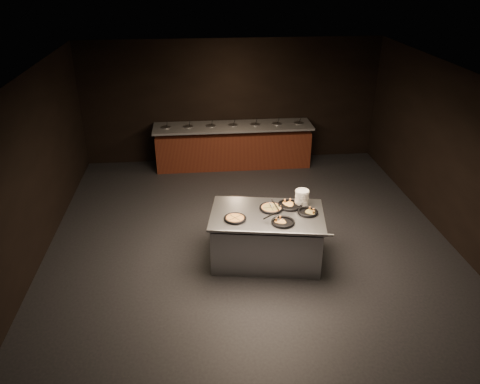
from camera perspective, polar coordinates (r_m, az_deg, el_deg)
The scene contains 11 objects.
room at distance 7.51m, azimuth 1.45°, elevation 2.74°, with size 7.02×8.02×2.92m.
salad_bar at distance 11.17m, azimuth -0.83°, elevation 5.36°, with size 3.70×0.83×1.18m.
serving_counter at distance 7.66m, azimuth 3.25°, elevation -5.58°, with size 1.96×1.44×0.86m.
plate_stack at distance 7.74m, azimuth 7.56°, elevation -0.62°, with size 0.23×0.23×0.24m, color silver.
pan_veggie_whole at distance 7.26m, azimuth -0.61°, elevation -3.22°, with size 0.35×0.35×0.04m.
pan_cheese_whole at distance 7.57m, azimuth 3.84°, elevation -1.93°, with size 0.39×0.39×0.04m.
pan_cheese_slices_a at distance 7.69m, azimuth 6.10°, elevation -1.58°, with size 0.40×0.40×0.04m.
pan_cheese_slices_b at distance 7.19m, azimuth 5.26°, elevation -3.66°, with size 0.36×0.36×0.04m.
pan_veggie_slices at distance 7.52m, azimuth 8.27°, elevation -2.42°, with size 0.33×0.33×0.04m.
server_left at distance 7.54m, azimuth 4.05°, elevation -1.61°, with size 0.23×0.28×0.16m.
server_right at distance 7.20m, azimuth 4.00°, elevation -3.07°, with size 0.32×0.09×0.15m.
Camera 1 is at (-0.87, -6.81, 4.49)m, focal length 35.00 mm.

